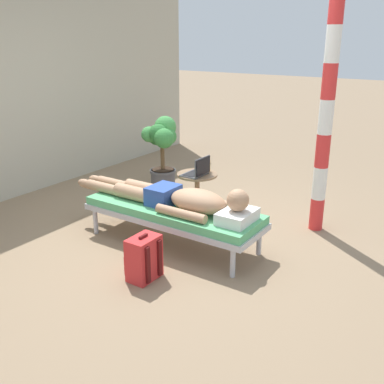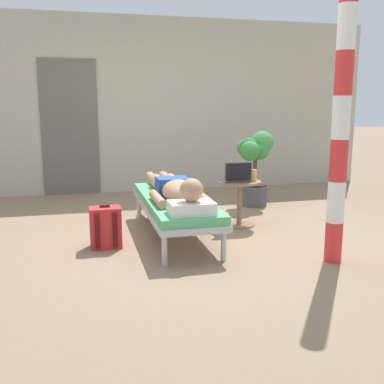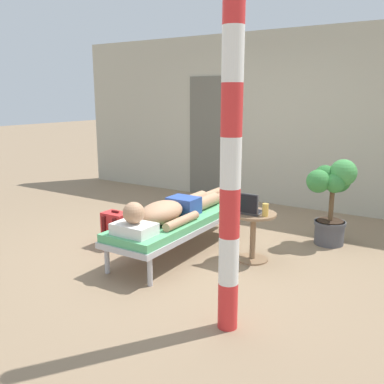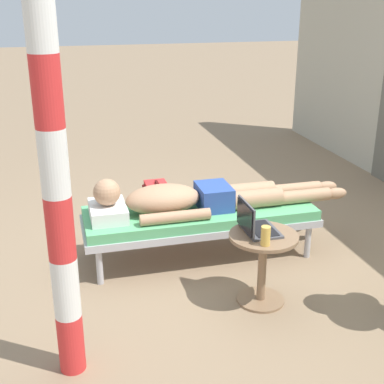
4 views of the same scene
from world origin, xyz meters
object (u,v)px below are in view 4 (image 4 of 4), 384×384
(side_table, at_px, (263,256))
(drink_glass, at_px, (266,236))
(laptop, at_px, (254,224))
(backpack, at_px, (158,204))
(porch_post, at_px, (54,163))
(lounge_chair, at_px, (200,217))
(person_reclining, at_px, (192,198))

(side_table, xyz_separation_m, drink_glass, (0.15, -0.05, 0.23))
(laptop, distance_m, backpack, 1.57)
(laptop, xyz_separation_m, backpack, (-1.47, -0.39, -0.39))
(backpack, distance_m, porch_post, 2.39)
(lounge_chair, xyz_separation_m, porch_post, (1.21, -1.11, 0.92))
(laptop, height_order, porch_post, porch_post)
(person_reclining, bearing_deg, drink_glass, 14.43)
(side_table, relative_size, drink_glass, 3.97)
(porch_post, bearing_deg, person_reclining, 139.17)
(laptop, bearing_deg, lounge_chair, -166.56)
(person_reclining, relative_size, side_table, 4.15)
(lounge_chair, height_order, person_reclining, person_reclining)
(person_reclining, bearing_deg, porch_post, -40.83)
(laptop, relative_size, porch_post, 0.12)
(lounge_chair, xyz_separation_m, backpack, (-0.73, -0.21, -0.15))
(person_reclining, xyz_separation_m, porch_post, (1.21, -1.04, 0.75))
(side_table, distance_m, laptop, 0.24)
(person_reclining, bearing_deg, laptop, 18.30)
(backpack, bearing_deg, person_reclining, 11.00)
(side_table, relative_size, backpack, 1.23)
(drink_glass, height_order, porch_post, porch_post)
(person_reclining, distance_m, backpack, 0.81)
(lounge_chair, distance_m, side_table, 0.84)
(porch_post, bearing_deg, lounge_chair, 137.36)
(backpack, bearing_deg, porch_post, -24.93)
(lounge_chair, bearing_deg, porch_post, -42.64)
(laptop, relative_size, backpack, 0.73)
(backpack, bearing_deg, side_table, 15.98)
(drink_glass, distance_m, backpack, 1.77)
(lounge_chair, xyz_separation_m, person_reclining, (0.00, -0.07, 0.17))
(lounge_chair, height_order, laptop, laptop)
(person_reclining, height_order, porch_post, porch_post)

